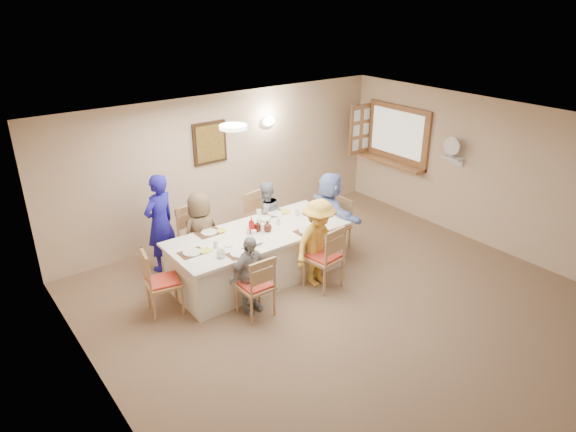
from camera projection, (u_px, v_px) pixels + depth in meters
ground at (361, 316)px, 6.99m from camera, size 7.00×7.00×0.00m
room_walls at (369, 214)px, 6.37m from camera, size 7.00×7.00×7.00m
wall_picture at (210, 143)px, 8.66m from camera, size 0.62×0.05×0.72m
wall_sconce at (269, 121)px, 9.23m from camera, size 0.26×0.09×0.18m
ceiling_light at (233, 127)px, 6.53m from camera, size 0.36×0.36×0.05m
serving_hatch at (398, 135)px, 9.90m from camera, size 0.06×1.50×1.15m
hatch_sill at (391, 162)px, 10.05m from camera, size 0.30×1.50×0.05m
shutter_door at (360, 129)px, 10.31m from camera, size 0.55×0.04×1.00m
fan_shelf at (453, 158)px, 8.91m from camera, size 0.22×0.36×0.03m
desk_fan at (453, 149)px, 8.83m from camera, size 0.30×0.30×0.28m
dining_table at (259, 255)px, 7.79m from camera, size 2.73×1.15×0.76m
chair_back_left at (198, 239)px, 7.99m from camera, size 0.58×0.58×1.03m
chair_back_right at (262, 221)px, 8.67m from camera, size 0.53×0.53×0.97m
chair_front_left at (255, 285)px, 6.85m from camera, size 0.45×0.45×0.92m
chair_front_right at (323, 256)px, 7.49m from camera, size 0.55×0.55×1.02m
chair_left_end at (163, 281)px, 6.90m from camera, size 0.54×0.54×0.96m
chair_right_end at (335, 225)px, 8.62m from camera, size 0.44×0.44×0.89m
diner_back_left at (201, 233)px, 7.85m from camera, size 0.77×0.61×1.32m
diner_back_right at (266, 217)px, 8.53m from camera, size 0.66×0.54×1.23m
diner_front_left at (250, 275)px, 6.89m from camera, size 0.70×0.38×1.12m
diner_front_right at (318, 243)px, 7.51m from camera, size 0.99×0.71×1.35m
diner_right_end at (330, 213)px, 8.45m from camera, size 1.43×0.81×1.41m
caregiver at (160, 223)px, 7.89m from camera, size 0.82×0.75×1.57m
placemat_fl at (239, 254)px, 7.00m from camera, size 0.33×0.24×0.01m
plate_fl at (239, 254)px, 7.00m from camera, size 0.24×0.24×0.02m
napkin_fl at (252, 251)px, 7.06m from camera, size 0.15×0.15×0.01m
placemat_fr at (307, 231)px, 7.66m from camera, size 0.36×0.27×0.01m
plate_fr at (307, 231)px, 7.66m from camera, size 0.25×0.25×0.02m
napkin_fr at (319, 229)px, 7.72m from camera, size 0.14×0.14×0.01m
placemat_bl at (209, 233)px, 7.62m from camera, size 0.37×0.28×0.01m
plate_bl at (209, 232)px, 7.61m from camera, size 0.24×0.24×0.02m
napkin_bl at (221, 230)px, 7.68m from camera, size 0.13×0.13×0.01m
placemat_br at (275, 213)px, 8.28m from camera, size 0.34×0.26×0.01m
plate_br at (275, 213)px, 8.27m from camera, size 0.23×0.23×0.01m
napkin_br at (285, 211)px, 8.34m from camera, size 0.14×0.14×0.01m
placemat_le at (192, 253)px, 7.03m from camera, size 0.34×0.26×0.01m
plate_le at (192, 252)px, 7.03m from camera, size 0.25×0.25×0.02m
napkin_le at (205, 250)px, 7.09m from camera, size 0.15×0.15×0.01m
placemat_re at (316, 214)px, 8.26m from camera, size 0.37×0.27×0.01m
plate_re at (316, 213)px, 8.25m from camera, size 0.25×0.25×0.02m
napkin_re at (327, 212)px, 8.32m from camera, size 0.15×0.15×0.01m
teacup_a at (221, 254)px, 6.91m from camera, size 0.19×0.19×0.10m
teacup_b at (259, 212)px, 8.23m from camera, size 0.10×0.10×0.08m
bowl_a at (255, 241)px, 7.30m from camera, size 0.25×0.25×0.06m
bowl_b at (265, 219)px, 8.01m from camera, size 0.23×0.23×0.06m
condiment_ketchup at (251, 225)px, 7.56m from camera, size 0.17×0.17×0.26m
condiment_brown at (258, 226)px, 7.64m from camera, size 0.13×0.13×0.18m
condiment_malt at (267, 226)px, 7.65m from camera, size 0.16×0.16×0.17m
drinking_glass at (248, 230)px, 7.57m from camera, size 0.06×0.06×0.10m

